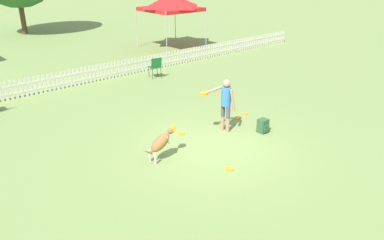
{
  "coord_description": "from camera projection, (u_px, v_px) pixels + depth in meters",
  "views": [
    {
      "loc": [
        -6.41,
        -6.54,
        4.65
      ],
      "look_at": [
        -0.4,
        0.43,
        0.76
      ],
      "focal_mm": 35.0,
      "sensor_mm": 36.0,
      "label": 1
    }
  ],
  "objects": [
    {
      "name": "folding_chair_center",
      "position": [
        155.0,
        66.0,
        16.06
      ],
      "size": [
        0.56,
        0.57,
        0.9
      ],
      "rotation": [
        0.0,
        0.0,
        2.93
      ],
      "color": "#333338",
      "rests_on": "ground_plane"
    },
    {
      "name": "frisbee_far_scatter",
      "position": [
        244.0,
        114.0,
        12.36
      ],
      "size": [
        0.21,
        0.21,
        0.02
      ],
      "color": "orange",
      "rests_on": "ground_plane"
    },
    {
      "name": "ground_plane",
      "position": [
        213.0,
        146.0,
        10.23
      ],
      "size": [
        240.0,
        240.0,
        0.0
      ],
      "primitive_type": "plane",
      "color": "olive"
    },
    {
      "name": "frisbee_midfield",
      "position": [
        229.0,
        169.0,
        9.08
      ],
      "size": [
        0.21,
        0.21,
        0.02
      ],
      "color": "orange",
      "rests_on": "ground_plane"
    },
    {
      "name": "frisbee_near_handler",
      "position": [
        181.0,
        134.0,
        10.94
      ],
      "size": [
        0.21,
        0.21,
        0.02
      ],
      "color": "orange",
      "rests_on": "ground_plane"
    },
    {
      "name": "handler_person",
      "position": [
        225.0,
        100.0,
        10.77
      ],
      "size": [
        0.96,
        0.58,
        1.59
      ],
      "rotation": [
        0.0,
        0.0,
        -4.65
      ],
      "color": "tan",
      "rests_on": "ground_plane"
    },
    {
      "name": "leaping_dog",
      "position": [
        161.0,
        142.0,
        9.39
      ],
      "size": [
        1.05,
        0.35,
        0.81
      ],
      "rotation": [
        0.0,
        0.0,
        -1.51
      ],
      "color": "olive",
      "rests_on": "ground_plane"
    },
    {
      "name": "frisbee_near_dog",
      "position": [
        237.0,
        118.0,
        12.06
      ],
      "size": [
        0.21,
        0.21,
        0.02
      ],
      "color": "orange",
      "rests_on": "ground_plane"
    },
    {
      "name": "picket_fence",
      "position": [
        86.0,
        75.0,
        15.35
      ],
      "size": [
        26.82,
        0.04,
        0.71
      ],
      "color": "silver",
      "rests_on": "ground_plane"
    },
    {
      "name": "backpack_on_grass",
      "position": [
        263.0,
        126.0,
        10.99
      ],
      "size": [
        0.28,
        0.29,
        0.42
      ],
      "color": "#2D5633",
      "rests_on": "ground_plane"
    },
    {
      "name": "canopy_tent_main",
      "position": [
        171.0,
        2.0,
        21.06
      ],
      "size": [
        2.91,
        2.91,
        3.01
      ],
      "color": "#B2B2B2",
      "rests_on": "ground_plane"
    }
  ]
}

